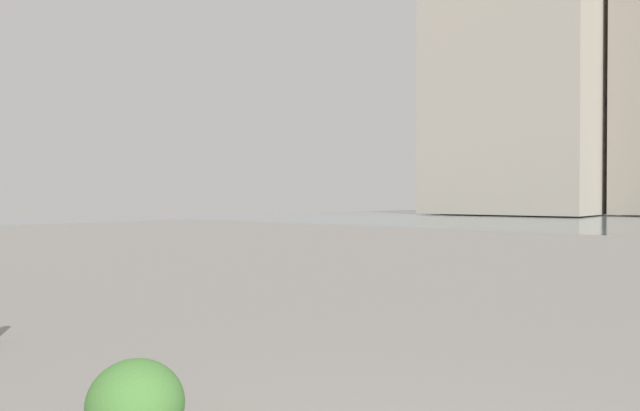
% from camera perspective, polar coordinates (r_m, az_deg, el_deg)
% --- Properties ---
extents(building_annex, '(17.54, 15.22, 32.90)m').
position_cam_1_polar(building_annex, '(68.04, 20.03, 13.20)').
color(building_annex, '#B2A899').
rests_on(building_annex, ground).
extents(shrub_round, '(0.69, 0.62, 0.59)m').
position_cam_1_polar(shrub_round, '(4.05, -18.84, -19.15)').
color(shrub_round, '#477F38').
rests_on(shrub_round, ground).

